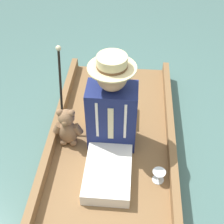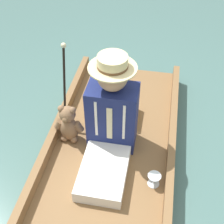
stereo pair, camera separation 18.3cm
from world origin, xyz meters
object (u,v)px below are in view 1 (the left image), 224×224
Objects in this scene: teddy_bear at (68,128)px; walking_cane at (61,85)px; wine_glass at (159,174)px; seated_person at (112,121)px.

walking_cane is at bearing -71.42° from teddy_bear.
walking_cane is (0.83, -0.54, 0.39)m from wine_glass.
walking_cane reaches higher than teddy_bear.
teddy_bear is at bearing -13.12° from seated_person.
seated_person is at bearing 151.12° from walking_cane.
wine_glass is 0.13× the size of walking_cane.
teddy_bear reaches higher than wine_glass.
wine_glass is 1.06m from walking_cane.
walking_cane is at bearing -35.31° from seated_person.
seated_person is at bearing 173.31° from teddy_bear.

